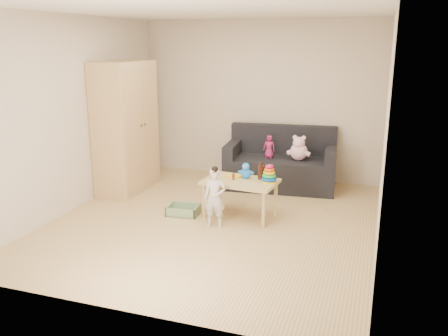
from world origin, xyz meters
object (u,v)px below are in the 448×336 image
(wardrobe, at_px, (126,128))
(play_table, at_px, (240,198))
(toddler, at_px, (215,198))
(sofa, at_px, (280,173))

(wardrobe, relative_size, play_table, 2.09)
(play_table, distance_m, toddler, 0.50)
(sofa, xyz_separation_m, play_table, (-0.23, -1.44, 0.01))
(wardrobe, bearing_deg, sofa, 21.71)
(play_table, relative_size, toddler, 1.28)
(sofa, bearing_deg, toddler, -108.03)
(sofa, relative_size, play_table, 1.80)
(toddler, bearing_deg, sofa, 68.52)
(sofa, height_order, toddler, toddler)
(sofa, bearing_deg, play_table, -104.38)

